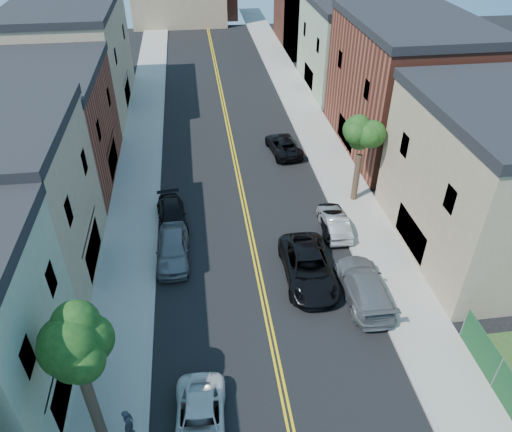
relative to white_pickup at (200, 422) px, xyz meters
name	(u,v)px	position (x,y,z in m)	size (l,w,h in m)	color
sidewalk_left	(140,149)	(-4.10, 26.30, -0.57)	(3.20, 100.00, 0.15)	gray
sidewalk_right	(320,138)	(11.70, 26.30, -0.57)	(3.20, 100.00, 0.15)	gray
curb_left	(161,148)	(-2.35, 26.30, -0.57)	(0.30, 100.00, 0.15)	gray
curb_right	(301,139)	(9.95, 26.30, -0.57)	(0.30, 100.00, 0.15)	gray
bldg_left_brick	(44,132)	(-10.20, 22.30, 3.35)	(9.00, 12.00, 8.00)	brown
bldg_left_tan_far	(74,60)	(-10.20, 36.30, 4.10)	(9.00, 16.00, 9.50)	#998466
bldg_right_tan	(494,185)	(17.80, 10.30, 3.85)	(9.00, 12.00, 9.00)	#998466
bldg_right_brick	(404,89)	(17.80, 24.30, 4.35)	(9.00, 14.00, 10.00)	brown
bldg_right_palegrn	(352,48)	(17.80, 38.30, 3.60)	(9.00, 12.00, 8.50)	gray
tree_left_mid	(69,332)	(-4.08, 0.31, 5.93)	(5.20, 5.20, 9.29)	#3E291F
tree_right_far	(364,127)	(11.72, 16.30, 5.11)	(4.40, 4.40, 8.03)	#3E291F
white_pickup	(200,422)	(0.00, 0.00, 0.00)	(2.15, 4.67, 1.30)	silver
grey_car_left	(173,249)	(-1.17, 11.48, 0.16)	(1.92, 4.77, 1.63)	slate
black_car_left	(172,215)	(-1.26, 15.31, 0.00)	(1.82, 4.48, 1.30)	black
grey_car_right	(364,286)	(9.30, 6.77, 0.17)	(2.28, 5.62, 1.63)	slate
black_car_right	(333,220)	(9.30, 13.17, 0.07)	(1.69, 4.20, 1.43)	black
silver_car_right	(334,223)	(9.30, 12.89, 0.03)	(1.43, 4.11, 1.36)	#9B9CA2
dark_car_right_far	(284,145)	(7.99, 24.18, 0.03)	(2.25, 4.88, 1.35)	black
black_suv_lane	(308,267)	(6.59, 8.67, 0.19)	(2.77, 6.00, 1.67)	black
pedestrian_left	(129,423)	(-2.90, 0.16, 0.31)	(0.59, 0.39, 1.62)	#2A2B32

